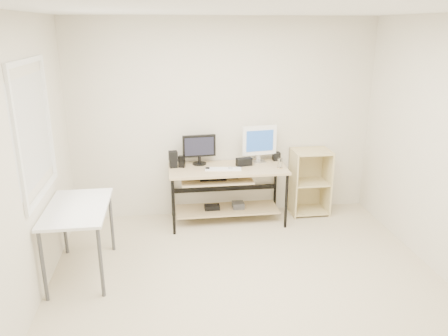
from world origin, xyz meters
TOP-DOWN VIEW (x-y plane):
  - room at (-0.14, 0.04)m, footprint 4.01×4.01m
  - desk at (-0.03, 1.66)m, footprint 1.50×0.65m
  - side_table at (-1.68, 0.60)m, footprint 0.60×1.00m
  - shelf_unit at (1.15, 1.82)m, footprint 0.50×0.40m
  - black_monitor at (-0.35, 1.84)m, footprint 0.43×0.18m
  - white_imac at (0.45, 1.83)m, footprint 0.46×0.15m
  - keyboard at (-0.07, 1.58)m, footprint 0.47×0.19m
  - mouse at (0.02, 1.58)m, footprint 0.07×0.10m
  - center_speaker at (0.22, 1.71)m, footprint 0.22×0.13m
  - speaker_left at (-0.69, 1.76)m, footprint 0.12×0.12m
  - speaker_right at (0.69, 1.88)m, footprint 0.10×0.10m
  - audio_controller at (-0.58, 1.74)m, footprint 0.09×0.08m
  - volume_puck at (-0.26, 1.61)m, footprint 0.08×0.08m
  - smartphone at (0.16, 1.68)m, footprint 0.09×0.12m
  - coaster at (0.66, 1.56)m, footprint 0.09×0.09m
  - drinking_glass at (0.66, 1.56)m, footprint 0.07×0.07m

SIDE VIEW (x-z plane):
  - shelf_unit at x=1.15m, z-range 0.00..0.90m
  - desk at x=-0.03m, z-range 0.16..0.91m
  - side_table at x=-1.68m, z-range 0.30..1.05m
  - coaster at x=0.66m, z-range 0.75..0.76m
  - smartphone at x=0.16m, z-range 0.75..0.76m
  - keyboard at x=-0.07m, z-range 0.75..0.77m
  - volume_puck at x=-0.26m, z-range 0.75..0.77m
  - mouse at x=0.02m, z-range 0.75..0.78m
  - center_speaker at x=0.22m, z-range 0.75..0.85m
  - speaker_right at x=0.69m, z-range 0.75..0.86m
  - drinking_glass at x=0.66m, z-range 0.76..0.87m
  - audio_controller at x=-0.58m, z-range 0.75..0.90m
  - speaker_left at x=-0.69m, z-range 0.76..0.97m
  - black_monitor at x=-0.35m, z-range 0.78..1.17m
  - white_imac at x=0.45m, z-range 0.79..1.28m
  - room at x=-0.14m, z-range 0.01..2.63m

